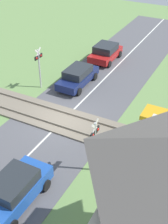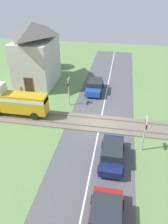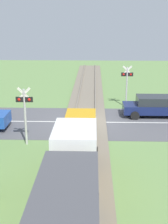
{
  "view_description": "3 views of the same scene",
  "coord_description": "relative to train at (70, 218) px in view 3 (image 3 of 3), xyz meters",
  "views": [
    {
      "loc": [
        14.04,
        8.93,
        11.92
      ],
      "look_at": [
        0.0,
        1.58,
        1.2
      ],
      "focal_mm": 50.0,
      "sensor_mm": 36.0,
      "label": 1
    },
    {
      "loc": [
        -17.28,
        -1.52,
        12.17
      ],
      "look_at": [
        0.0,
        1.58,
        1.2
      ],
      "focal_mm": 35.0,
      "sensor_mm": 36.0,
      "label": 2
    },
    {
      "loc": [
        -0.58,
        19.52,
        6.75
      ],
      "look_at": [
        0.0,
        1.58,
        1.2
      ],
      "focal_mm": 50.0,
      "sensor_mm": 36.0,
      "label": 3
    }
  ],
  "objects": [
    {
      "name": "ground_plane",
      "position": [
        0.0,
        -12.83,
        -1.87
      ],
      "size": [
        60.0,
        60.0,
        0.0
      ],
      "primitive_type": "plane",
      "color": "#66894C"
    },
    {
      "name": "road_surface",
      "position": [
        0.0,
        -12.83,
        -1.86
      ],
      "size": [
        48.0,
        6.4,
        0.02
      ],
      "color": "#515156",
      "rests_on": "ground_plane"
    },
    {
      "name": "track_bed",
      "position": [
        0.0,
        -12.83,
        -1.8
      ],
      "size": [
        2.8,
        48.0,
        0.24
      ],
      "color": "#756B5B",
      "rests_on": "ground_plane"
    },
    {
      "name": "train",
      "position": [
        0.0,
        0.0,
        0.0
      ],
      "size": [
        1.58,
        14.77,
        3.18
      ],
      "color": "gold",
      "rests_on": "track_bed"
    },
    {
      "name": "car_near_crossing",
      "position": [
        -4.73,
        -14.27,
        -1.11
      ],
      "size": [
        4.17,
        1.83,
        1.45
      ],
      "color": "#141E4C",
      "rests_on": "ground_plane"
    },
    {
      "name": "crossing_signal_west_approach",
      "position": [
        -3.08,
        -16.61,
        0.18
      ],
      "size": [
        0.9,
        0.18,
        3.21
      ],
      "color": "#B7B7B7",
      "rests_on": "ground_plane"
    },
    {
      "name": "crossing_signal_east_approach",
      "position": [
        3.08,
        -9.04,
        0.18
      ],
      "size": [
        0.9,
        0.18,
        3.21
      ],
      "color": "#B7B7B7",
      "rests_on": "ground_plane"
    }
  ]
}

